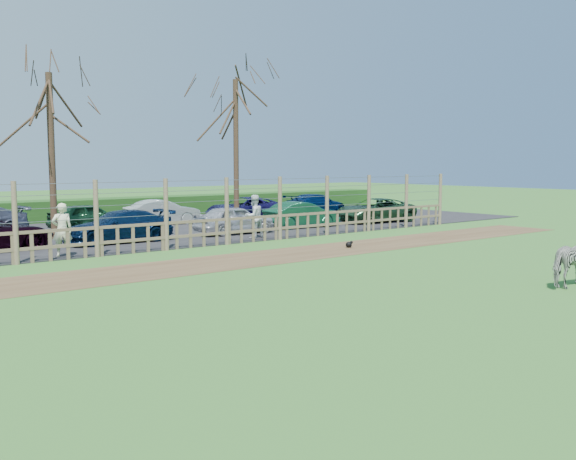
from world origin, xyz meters
TOP-DOWN VIEW (x-y plane):
  - ground at (0.00, 0.00)m, footprint 120.00×120.00m
  - dirt_strip at (0.00, 4.50)m, footprint 34.00×2.80m
  - asphalt at (0.00, 14.50)m, footprint 44.00×13.00m
  - hedge at (0.00, 21.50)m, footprint 46.00×2.00m
  - fence at (0.00, 8.00)m, footprint 30.16×0.16m
  - tree_mid at (-2.00, 13.50)m, footprint 4.80×4.80m
  - tree_right at (7.00, 14.00)m, footprint 4.80×4.80m
  - visitor_a at (-3.42, 8.55)m, footprint 0.72×0.57m
  - visitor_b at (4.35, 8.86)m, footprint 0.88×0.70m
  - crow at (5.43, 4.53)m, footprint 0.30×0.22m
  - car_3 at (-0.47, 10.91)m, footprint 4.14×1.70m
  - car_4 at (4.59, 10.60)m, footprint 3.54×1.47m
  - car_5 at (8.52, 10.88)m, footprint 3.71×1.48m
  - car_6 at (13.14, 10.61)m, footprint 4.51×2.46m
  - car_10 at (0.35, 15.89)m, footprint 3.56×1.50m
  - car_11 at (4.21, 16.33)m, footprint 3.78×1.76m
  - car_12 at (8.67, 15.72)m, footprint 4.39×2.15m
  - car_13 at (13.91, 16.01)m, footprint 4.33×2.24m

SIDE VIEW (x-z plane):
  - ground at x=0.00m, z-range 0.00..0.00m
  - dirt_strip at x=0.00m, z-range 0.00..0.01m
  - asphalt at x=0.00m, z-range 0.00..0.04m
  - crow at x=5.43m, z-range 0.00..0.24m
  - hedge at x=0.00m, z-range 0.00..1.10m
  - car_3 at x=-0.47m, z-range 0.04..1.24m
  - car_4 at x=4.59m, z-range 0.04..1.24m
  - car_5 at x=8.52m, z-range 0.04..1.24m
  - car_6 at x=13.14m, z-range 0.04..1.24m
  - car_10 at x=0.35m, z-range 0.04..1.24m
  - car_11 at x=4.21m, z-range 0.04..1.24m
  - car_12 at x=8.67m, z-range 0.04..1.24m
  - car_13 at x=13.91m, z-range 0.04..1.24m
  - fence at x=0.00m, z-range -0.45..2.05m
  - visitor_a at x=-3.42m, z-range 0.04..1.76m
  - visitor_b at x=4.35m, z-range 0.04..1.76m
  - tree_mid at x=-2.00m, z-range 1.45..8.28m
  - tree_right at x=7.00m, z-range 1.57..8.92m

